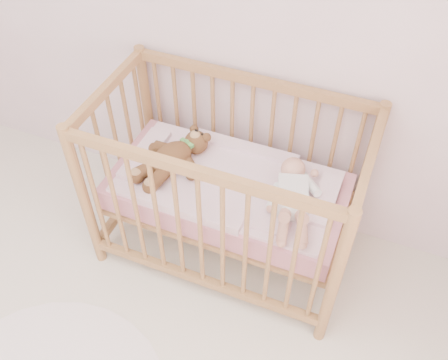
% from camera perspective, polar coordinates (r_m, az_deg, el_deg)
% --- Properties ---
extents(crib, '(1.36, 0.76, 1.00)m').
position_cam_1_polar(crib, '(2.61, 0.41, -1.08)').
color(crib, '#B3804C').
rests_on(crib, floor).
extents(mattress, '(1.22, 0.62, 0.13)m').
position_cam_1_polar(mattress, '(2.62, 0.41, -1.30)').
color(mattress, pink).
rests_on(mattress, crib).
extents(blanket, '(1.10, 0.58, 0.06)m').
position_cam_1_polar(blanket, '(2.57, 0.42, -0.18)').
color(blanket, '#F1A6C2').
rests_on(blanket, mattress).
extents(baby, '(0.42, 0.61, 0.14)m').
position_cam_1_polar(baby, '(2.44, 7.89, -1.50)').
color(baby, white).
rests_on(baby, blanket).
extents(teddy_bear, '(0.52, 0.61, 0.14)m').
position_cam_1_polar(teddy_bear, '(2.59, -5.97, 2.64)').
color(teddy_bear, brown).
rests_on(teddy_bear, blanket).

